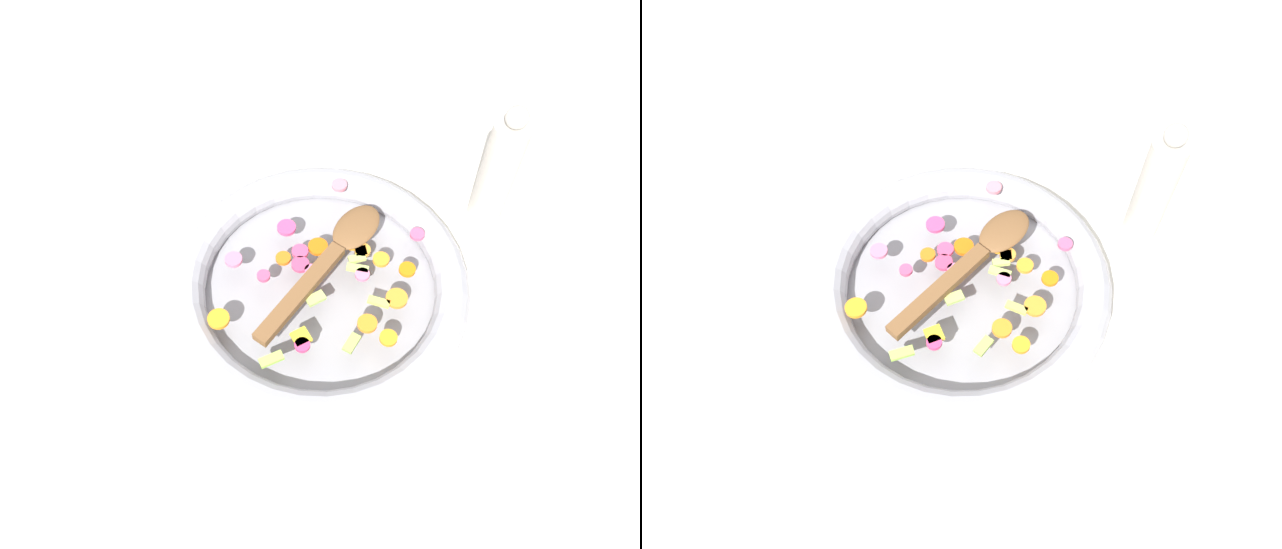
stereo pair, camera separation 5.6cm
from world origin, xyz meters
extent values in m
plane|color=silver|center=(0.00, 0.00, 0.00)|extent=(4.00, 4.00, 0.00)
cylinder|color=gray|center=(0.00, 0.00, 0.01)|extent=(0.38, 0.38, 0.01)
torus|color=#9E9EA5|center=(0.00, 0.00, 0.03)|extent=(0.43, 0.43, 0.05)
cylinder|color=orange|center=(0.10, 0.02, 0.05)|extent=(0.03, 0.03, 0.01)
cylinder|color=orange|center=(0.08, 0.08, 0.05)|extent=(0.04, 0.04, 0.01)
cylinder|color=orange|center=(-0.06, 0.11, 0.05)|extent=(0.03, 0.03, 0.01)
cylinder|color=orange|center=(0.02, 0.09, 0.05)|extent=(0.03, 0.03, 0.01)
cylinder|color=orange|center=(0.13, 0.04, 0.05)|extent=(0.03, 0.03, 0.01)
cylinder|color=orange|center=(0.01, -0.15, 0.05)|extent=(0.04, 0.04, 0.01)
cylinder|color=orange|center=(0.05, 0.11, 0.05)|extent=(0.03, 0.03, 0.01)
cylinder|color=orange|center=(-0.03, 0.06, 0.05)|extent=(0.02, 0.02, 0.01)
cylinder|color=orange|center=(-0.04, 0.02, 0.05)|extent=(0.04, 0.04, 0.01)
cylinder|color=orange|center=(-0.01, 0.07, 0.05)|extent=(0.03, 0.03, 0.01)
cylinder|color=orange|center=(-0.05, -0.04, 0.05)|extent=(0.02, 0.02, 0.01)
cube|color=#B4C760|center=(0.00, 0.06, 0.05)|extent=(0.01, 0.03, 0.01)
cube|color=#9DBD51|center=(0.12, -0.01, 0.05)|extent=(0.03, 0.03, 0.01)
cube|color=#A9DC50|center=(0.09, -0.11, 0.05)|extent=(0.01, 0.03, 0.01)
cube|color=#BEC950|center=(0.08, 0.05, 0.05)|extent=(0.03, 0.03, 0.01)
cube|color=#ADC960|center=(0.03, -0.02, 0.05)|extent=(0.02, 0.03, 0.01)
cube|color=#ABCD5D|center=(0.02, 0.05, 0.05)|extent=(0.03, 0.03, 0.01)
cylinder|color=pink|center=(-0.13, 0.10, 0.05)|extent=(0.02, 0.02, 0.01)
cylinder|color=#DC3A6F|center=(0.09, -0.07, 0.05)|extent=(0.03, 0.03, 0.01)
cylinder|color=pink|center=(-0.07, -0.10, 0.05)|extent=(0.03, 0.03, 0.01)
cylinder|color=#E14279|center=(-0.09, -0.01, 0.05)|extent=(0.03, 0.03, 0.01)
cylinder|color=#DE4871|center=(-0.03, -0.07, 0.05)|extent=(0.02, 0.02, 0.01)
cylinder|color=pink|center=(0.03, 0.05, 0.05)|extent=(0.03, 0.03, 0.01)
cylinder|color=#DD4470|center=(-0.05, -0.01, 0.05)|extent=(0.03, 0.03, 0.01)
cylinder|color=#C5406A|center=(-0.03, -0.02, 0.05)|extent=(0.04, 0.04, 0.01)
cylinder|color=#E3517B|center=(0.00, 0.16, 0.05)|extent=(0.03, 0.03, 0.01)
cylinder|color=pink|center=(-0.01, -0.01, 0.05)|extent=(0.03, 0.03, 0.01)
cube|color=gold|center=(-0.01, 0.07, 0.05)|extent=(0.02, 0.02, 0.01)
cube|color=yellow|center=(0.08, -0.07, 0.05)|extent=(0.02, 0.02, 0.01)
cube|color=brown|center=(0.02, -0.04, 0.06)|extent=(0.11, 0.17, 0.01)
ellipsoid|color=brown|center=(-0.04, 0.08, 0.06)|extent=(0.09, 0.11, 0.01)
cylinder|color=#B2ADA3|center=(-0.02, 0.30, 0.09)|extent=(0.05, 0.05, 0.19)
sphere|color=#B2ADA3|center=(-0.02, 0.30, 0.20)|extent=(0.03, 0.03, 0.03)
camera|label=1|loc=(0.42, -0.20, 0.79)|focal=35.00mm
camera|label=2|loc=(0.44, -0.15, 0.79)|focal=35.00mm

